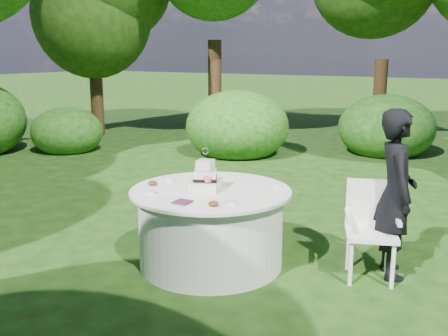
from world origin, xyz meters
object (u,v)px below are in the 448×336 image
at_px(guest, 395,194).
at_px(cake, 205,179).
at_px(napkins, 182,202).
at_px(chair, 371,223).
at_px(table, 211,227).

height_order(guest, cake, guest).
relative_size(napkins, chair, 0.15).
distance_m(napkins, guest, 1.96).
height_order(napkins, table, napkins).
xyz_separation_m(cake, chair, (1.45, 0.57, -0.36)).
xyz_separation_m(napkins, guest, (1.57, 1.18, 0.01)).
distance_m(table, chair, 1.52).
xyz_separation_m(table, chair, (1.42, 0.53, 0.13)).
height_order(guest, chair, guest).
bearing_deg(chair, cake, -158.39).
bearing_deg(guest, chair, 102.35).
relative_size(table, cake, 3.76).
height_order(napkins, chair, chair).
distance_m(cake, chair, 1.60).
distance_m(guest, chair, 0.35).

